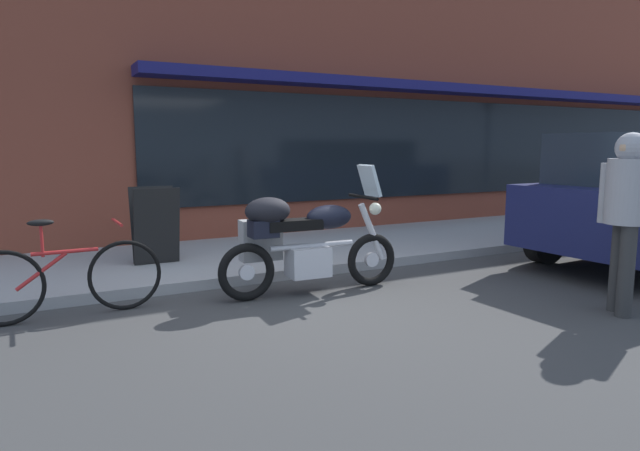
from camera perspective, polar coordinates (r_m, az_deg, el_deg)
ground_plane at (r=5.53m, az=-1.64°, el=-8.30°), size 80.00×80.00×0.00m
storefront_building at (r=12.20m, az=17.32°, el=16.99°), size 20.25×0.90×7.19m
sidewalk_curb at (r=13.46m, az=29.88°, el=0.66°), size 30.00×2.64×0.12m
touring_motorcycle at (r=5.83m, az=-2.16°, el=-1.45°), size 2.08×0.73×1.38m
parked_bicycle at (r=5.55m, az=-24.95°, el=-5.01°), size 1.71×0.48×0.93m
pedestrian_walking at (r=5.79m, az=29.41°, el=2.20°), size 0.39×0.56×1.70m
sandwich_board_sign at (r=7.12m, az=-16.82°, el=0.02°), size 0.55×0.42×0.95m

